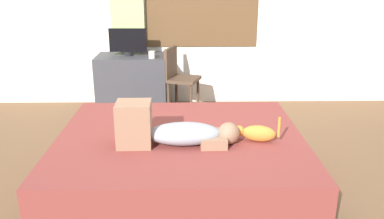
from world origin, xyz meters
TOP-DOWN VIEW (x-y plane):
  - ground_plane at (0.00, 0.00)m, footprint 16.00×16.00m
  - bed at (-0.10, 0.00)m, footprint 2.04×1.78m
  - person_lying at (-0.16, -0.18)m, footprint 0.94×0.28m
  - cat at (0.50, -0.13)m, footprint 0.35×0.17m
  - desk at (-0.76, 2.15)m, footprint 0.90×0.56m
  - tv_monitor at (-0.79, 2.15)m, footprint 0.48×0.10m
  - cup at (-0.47, 1.97)m, footprint 0.08×0.08m
  - chair_by_desk at (-0.15, 2.02)m, footprint 0.48×0.48m
  - curtain_left at (-0.81, 2.43)m, footprint 0.44×0.06m

SIDE VIEW (x-z plane):
  - ground_plane at x=0.00m, z-range 0.00..0.00m
  - bed at x=-0.10m, z-range 0.00..0.51m
  - desk at x=-0.76m, z-range 0.00..0.74m
  - chair_by_desk at x=-0.15m, z-range 0.08..0.94m
  - cat at x=0.50m, z-range 0.47..0.68m
  - person_lying at x=-0.16m, z-range 0.45..0.79m
  - cup at x=-0.47m, z-range 0.74..0.83m
  - tv_monitor at x=-0.79m, z-range 0.75..1.10m
  - curtain_left at x=-0.81m, z-range 0.00..2.65m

